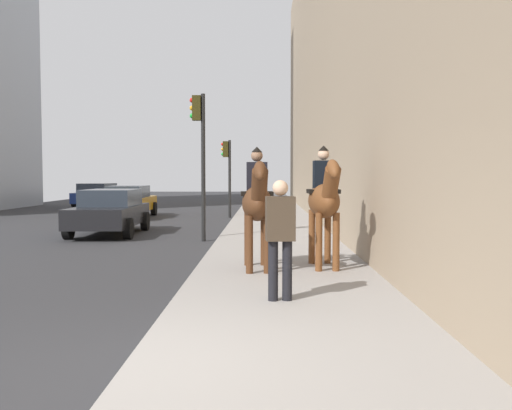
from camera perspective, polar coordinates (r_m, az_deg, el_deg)
The scene contains 9 objects.
sidewalk_slab at distance 5.33m, azimuth 5.05°, elevation -16.92°, with size 120.00×3.38×0.12m, color gray.
mounted_horse_near at distance 10.21m, azimuth 0.13°, elevation 0.39°, with size 2.15×0.66×2.30m.
mounted_horse_far at distance 10.53m, azimuth 7.11°, elevation 0.61°, with size 2.15×0.65×2.34m.
pedestrian_greeting at distance 7.72m, azimuth 2.53°, elevation -2.77°, with size 0.30×0.42×1.70m.
car_near_lane at distance 18.18m, azimuth -14.91°, elevation -0.59°, with size 4.33×2.08×1.44m.
car_mid_lane at distance 33.58m, azimuth -16.02°, elevation 1.02°, with size 4.34×2.21×1.44m.
car_far_lane at distance 25.12m, azimuth -12.98°, elevation 0.42°, with size 4.59×1.98×1.44m.
traffic_light_near_curb at distance 15.76m, azimuth -5.81°, elevation 6.35°, with size 0.20×0.44×4.20m.
traffic_light_far_curb at distance 24.60m, azimuth -2.97°, elevation 4.12°, with size 0.20×0.44×3.46m.
Camera 1 is at (-4.99, -1.31, 1.88)m, focal length 38.57 mm.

